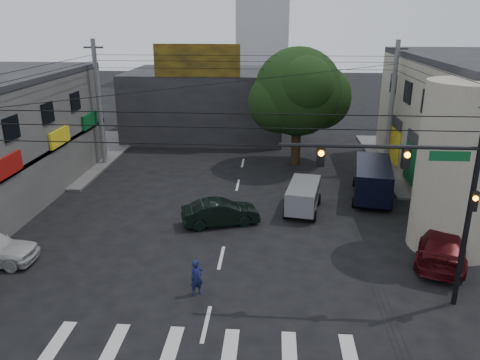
# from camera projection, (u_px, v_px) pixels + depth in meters

# --- Properties ---
(ground) EXTENTS (160.00, 160.00, 0.00)m
(ground) POSITION_uv_depth(u_px,v_px,m) (216.00, 281.00, 19.93)
(ground) COLOR black
(ground) RESTS_ON ground
(sidewalk_far_left) EXTENTS (16.00, 16.00, 0.15)m
(sidewalk_far_left) POSITION_uv_depth(u_px,v_px,m) (24.00, 154.00, 38.09)
(sidewalk_far_left) COLOR #514F4C
(sidewalk_far_left) RESTS_ON ground
(sidewalk_far_right) EXTENTS (16.00, 16.00, 0.15)m
(sidewalk_far_right) POSITION_uv_depth(u_px,v_px,m) (479.00, 163.00, 35.62)
(sidewalk_far_right) COLOR #514F4C
(sidewalk_far_right) RESTS_ON ground
(corner_column) EXTENTS (4.00, 4.00, 8.00)m
(corner_column) POSITION_uv_depth(u_px,v_px,m) (461.00, 168.00, 21.62)
(corner_column) COLOR gray
(corner_column) RESTS_ON ground
(building_far) EXTENTS (14.00, 10.00, 6.00)m
(building_far) POSITION_uv_depth(u_px,v_px,m) (207.00, 103.00, 43.69)
(building_far) COLOR #232326
(building_far) RESTS_ON ground
(billboard) EXTENTS (7.00, 0.30, 2.60)m
(billboard) POSITION_uv_depth(u_px,v_px,m) (197.00, 61.00, 37.66)
(billboard) COLOR olive
(billboard) RESTS_ON building_far
(street_tree) EXTENTS (6.40, 6.40, 8.70)m
(street_tree) POSITION_uv_depth(u_px,v_px,m) (298.00, 92.00, 33.85)
(street_tree) COLOR black
(street_tree) RESTS_ON ground
(traffic_gantry) EXTENTS (7.10, 0.35, 7.20)m
(traffic_gantry) POSITION_uv_depth(u_px,v_px,m) (426.00, 187.00, 16.85)
(traffic_gantry) COLOR black
(traffic_gantry) RESTS_ON ground
(utility_pole_far_left) EXTENTS (0.32, 0.32, 9.20)m
(utility_pole_far_left) POSITION_uv_depth(u_px,v_px,m) (99.00, 104.00, 34.20)
(utility_pole_far_left) COLOR #59595B
(utility_pole_far_left) RESTS_ON ground
(utility_pole_far_right) EXTENTS (0.32, 0.32, 9.20)m
(utility_pole_far_right) POSITION_uv_depth(u_px,v_px,m) (391.00, 108.00, 32.75)
(utility_pole_far_right) COLOR #59595B
(utility_pole_far_right) RESTS_ON ground
(dark_sedan) EXTENTS (3.80, 4.95, 1.36)m
(dark_sedan) POSITION_uv_depth(u_px,v_px,m) (220.00, 213.00, 25.13)
(dark_sedan) COLOR black
(dark_sedan) RESTS_ON ground
(maroon_sedan) EXTENTS (5.51, 6.65, 1.53)m
(maroon_sedan) POSITION_uv_depth(u_px,v_px,m) (442.00, 244.00, 21.43)
(maroon_sedan) COLOR #3D080D
(maroon_sedan) RESTS_ON ground
(silver_minivan) EXTENTS (4.35, 2.90, 1.64)m
(silver_minivan) POSITION_uv_depth(u_px,v_px,m) (303.00, 198.00, 26.80)
(silver_minivan) COLOR gray
(silver_minivan) RESTS_ON ground
(navy_van) EXTENTS (6.09, 3.82, 2.17)m
(navy_van) POSITION_uv_depth(u_px,v_px,m) (372.00, 181.00, 28.75)
(navy_van) COLOR black
(navy_van) RESTS_ON ground
(traffic_officer) EXTENTS (0.91, 0.90, 1.53)m
(traffic_officer) POSITION_uv_depth(u_px,v_px,m) (197.00, 278.00, 18.69)
(traffic_officer) COLOR #131945
(traffic_officer) RESTS_ON ground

